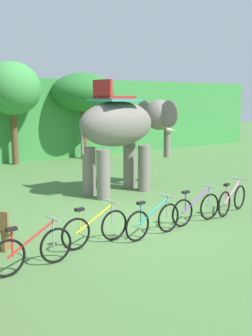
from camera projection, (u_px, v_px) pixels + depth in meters
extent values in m
plane|color=#4C753D|center=(138.00, 225.00, 10.44)|extent=(80.00, 80.00, 0.00)
cylinder|color=brown|center=(15.00, 139.00, 19.83)|extent=(0.31, 0.31, 2.51)
ellipsoid|color=#3D8E42|center=(12.00, 88.00, 19.42)|extent=(2.69, 2.69, 2.54)
cylinder|color=brown|center=(84.00, 134.00, 21.83)|extent=(0.33, 0.33, 2.60)
ellipsoid|color=#28702D|center=(83.00, 92.00, 21.46)|extent=(3.32, 3.32, 2.01)
ellipsoid|color=slate|center=(117.00, 124.00, 13.59)|extent=(3.04, 1.72, 1.50)
cylinder|color=slate|center=(129.00, 166.00, 14.72)|extent=(0.44, 0.44, 1.60)
cylinder|color=slate|center=(144.00, 168.00, 14.15)|extent=(0.44, 0.44, 1.60)
cylinder|color=slate|center=(89.00, 171.00, 13.55)|extent=(0.44, 0.44, 1.60)
cylinder|color=slate|center=(103.00, 174.00, 12.98)|extent=(0.44, 0.44, 1.60)
ellipsoid|color=slate|center=(159.00, 115.00, 14.85)|extent=(1.21, 1.12, 1.10)
ellipsoid|color=slate|center=(144.00, 113.00, 15.21)|extent=(0.26, 0.85, 0.96)
ellipsoid|color=slate|center=(169.00, 114.00, 14.29)|extent=(0.26, 0.85, 0.96)
cylinder|color=slate|center=(167.00, 139.00, 15.30)|extent=(0.26, 0.26, 1.40)
cone|color=beige|center=(162.00, 129.00, 15.37)|extent=(0.57, 0.18, 0.21)
cone|color=beige|center=(171.00, 130.00, 15.04)|extent=(0.57, 0.18, 0.21)
cube|color=teal|center=(115.00, 100.00, 13.40)|extent=(1.44, 1.47, 0.08)
cube|color=#B22323|center=(115.00, 97.00, 13.38)|extent=(1.20, 1.02, 0.10)
cube|color=#B22323|center=(103.00, 88.00, 13.01)|extent=(0.20, 0.91, 0.56)
cylinder|color=slate|center=(82.00, 140.00, 12.74)|extent=(0.08, 0.08, 0.90)
torus|color=black|center=(7.00, 258.00, 7.34)|extent=(0.71, 0.12, 0.71)
torus|color=black|center=(56.00, 245.00, 7.97)|extent=(0.71, 0.12, 0.71)
cylinder|color=red|center=(31.00, 239.00, 7.60)|extent=(0.97, 0.14, 0.54)
cylinder|color=red|center=(12.00, 243.00, 7.36)|extent=(0.03, 0.03, 0.52)
cube|color=black|center=(11.00, 229.00, 7.31)|extent=(0.21, 0.12, 0.06)
cylinder|color=#9E9EA3|center=(53.00, 232.00, 7.89)|extent=(0.03, 0.03, 0.55)
cylinder|color=#9E9EA3|center=(53.00, 219.00, 7.85)|extent=(0.08, 0.52, 0.03)
torus|color=black|center=(76.00, 234.00, 8.64)|extent=(0.71, 0.09, 0.71)
torus|color=black|center=(114.00, 225.00, 9.24)|extent=(0.71, 0.09, 0.71)
cylinder|color=yellow|center=(94.00, 219.00, 8.88)|extent=(0.97, 0.09, 0.54)
cylinder|color=yellow|center=(80.00, 221.00, 8.65)|extent=(0.03, 0.03, 0.52)
cube|color=black|center=(79.00, 209.00, 8.61)|extent=(0.20, 0.11, 0.06)
cylinder|color=#9E9EA3|center=(112.00, 214.00, 9.16)|extent=(0.03, 0.03, 0.55)
cylinder|color=#9E9EA3|center=(112.00, 202.00, 9.12)|extent=(0.06, 0.52, 0.03)
torus|color=black|center=(137.00, 226.00, 9.18)|extent=(0.71, 0.12, 0.71)
torus|color=black|center=(168.00, 218.00, 9.82)|extent=(0.71, 0.12, 0.71)
cylinder|color=teal|center=(153.00, 212.00, 9.44)|extent=(0.97, 0.14, 0.54)
cylinder|color=teal|center=(141.00, 214.00, 9.20)|extent=(0.03, 0.03, 0.52)
cube|color=black|center=(141.00, 203.00, 9.16)|extent=(0.21, 0.12, 0.06)
cylinder|color=#9E9EA3|center=(167.00, 207.00, 9.74)|extent=(0.03, 0.03, 0.55)
cylinder|color=#9E9EA3|center=(167.00, 196.00, 9.69)|extent=(0.08, 0.52, 0.03)
torus|color=black|center=(182.00, 213.00, 10.24)|extent=(0.71, 0.07, 0.71)
torus|color=black|center=(210.00, 207.00, 10.83)|extent=(0.71, 0.07, 0.71)
cylinder|color=purple|center=(196.00, 200.00, 10.48)|extent=(0.97, 0.08, 0.54)
cylinder|color=purple|center=(185.00, 202.00, 10.25)|extent=(0.03, 0.03, 0.52)
cube|color=black|center=(186.00, 192.00, 10.21)|extent=(0.20, 0.11, 0.06)
cylinder|color=#9E9EA3|center=(209.00, 197.00, 10.75)|extent=(0.03, 0.03, 0.55)
cylinder|color=#9E9EA3|center=(209.00, 187.00, 10.71)|extent=(0.05, 0.52, 0.03)
torus|color=black|center=(224.00, 204.00, 11.10)|extent=(0.70, 0.25, 0.71)
torus|color=black|center=(240.00, 197.00, 11.87)|extent=(0.70, 0.25, 0.71)
cylinder|color=pink|center=(232.00, 192.00, 11.42)|extent=(0.94, 0.31, 0.54)
cylinder|color=pink|center=(226.00, 194.00, 11.13)|extent=(0.03, 0.03, 0.52)
cube|color=black|center=(227.00, 185.00, 11.09)|extent=(0.22, 0.15, 0.06)
cylinder|color=#9E9EA3|center=(239.00, 188.00, 11.78)|extent=(0.03, 0.03, 0.55)
cylinder|color=#9E9EA3|center=(240.00, 179.00, 11.74)|extent=(0.18, 0.51, 0.03)
cube|color=brown|center=(7.00, 240.00, 8.68)|extent=(0.33, 0.29, 0.45)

